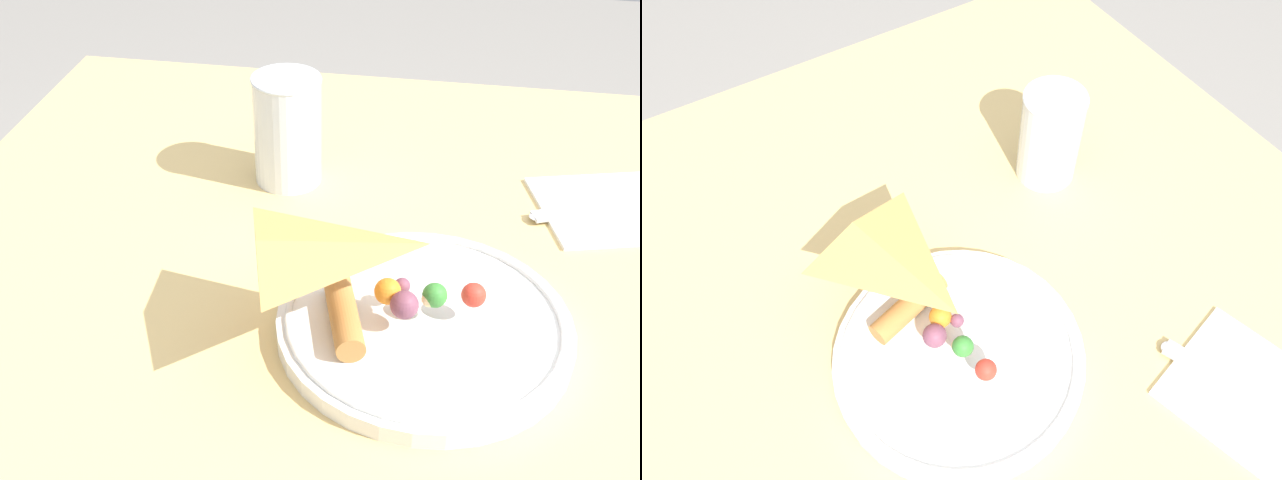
{
  "view_description": "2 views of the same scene",
  "coord_description": "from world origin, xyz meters",
  "views": [
    {
      "loc": [
        0.04,
        0.6,
        1.22
      ],
      "look_at": [
        0.13,
        0.07,
        0.83
      ],
      "focal_mm": 45.0,
      "sensor_mm": 36.0,
      "label": 1
    },
    {
      "loc": [
        -0.19,
        0.23,
        1.33
      ],
      "look_at": [
        0.13,
        0.03,
        0.81
      ],
      "focal_mm": 35.0,
      "sensor_mm": 36.0,
      "label": 2
    }
  ],
  "objects": [
    {
      "name": "dining_table",
      "position": [
        0.0,
        0.0,
        0.64
      ],
      "size": [
        1.11,
        0.82,
        0.75
      ],
      "color": "#DBB770",
      "rests_on": "ground_plane"
    },
    {
      "name": "plate_pizza",
      "position": [
        0.05,
        0.09,
        0.77
      ],
      "size": [
        0.25,
        0.25,
        0.05
      ],
      "color": "white",
      "rests_on": "dining_table"
    },
    {
      "name": "milk_glass",
      "position": [
        0.21,
        -0.13,
        0.81
      ],
      "size": [
        0.07,
        0.07,
        0.12
      ],
      "color": "white",
      "rests_on": "dining_table"
    },
    {
      "name": "napkin_folded",
      "position": [
        -0.15,
        -0.13,
        0.76
      ],
      "size": [
        0.21,
        0.17,
        0.0
      ],
      "rotation": [
        0.0,
        0.0,
        0.27
      ],
      "color": "white",
      "rests_on": "dining_table"
    },
    {
      "name": "butter_knife",
      "position": [
        -0.16,
        -0.14,
        0.76
      ],
      "size": [
        0.21,
        0.1,
        0.01
      ],
      "rotation": [
        0.0,
        0.0,
        0.39
      ],
      "color": "black",
      "rests_on": "napkin_folded"
    }
  ]
}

